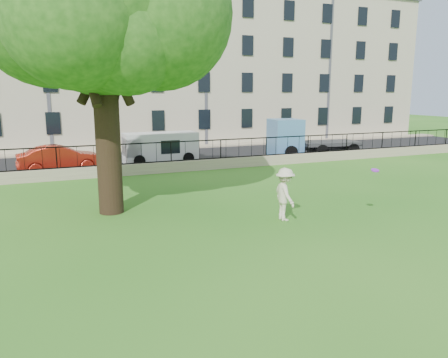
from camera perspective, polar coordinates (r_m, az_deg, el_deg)
name	(u,v)px	position (r m, az deg, el deg)	size (l,w,h in m)	color
ground	(276,236)	(13.94, 6.75, -7.43)	(120.00, 120.00, 0.00)	#266A19
retaining_wall	(171,167)	(24.73, -6.88, 1.59)	(50.00, 0.40, 0.60)	gray
iron_railing	(171,152)	(24.60, -6.93, 3.55)	(50.00, 0.05, 1.13)	black
street	(152,160)	(29.27, -9.37, 2.46)	(60.00, 9.00, 0.01)	black
sidewalk	(136,150)	(34.30, -11.37, 3.79)	(60.00, 1.40, 0.12)	gray
building_row	(120,62)	(39.66, -13.43, 14.64)	(56.40, 10.40, 13.80)	#C1BA99
man	(285,194)	(15.45, 7.96, -1.99)	(1.21, 0.69, 1.87)	beige
frisbee	(375,170)	(15.97, 19.12, 1.10)	(0.27, 0.27, 0.03)	purple
red_sedan	(60,159)	(26.16, -20.58, 2.49)	(1.59, 4.56, 1.50)	#B42516
white_van	(161,148)	(27.94, -8.28, 4.05)	(4.56, 1.78, 1.92)	silver
blue_truck	(313,137)	(31.39, 11.52, 5.36)	(6.19, 2.20, 2.60)	#5287C0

